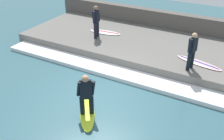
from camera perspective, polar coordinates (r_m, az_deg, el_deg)
The scene contains 10 objects.
ground_plane at distance 9.79m, azimuth -1.86°, elevation -5.24°, with size 28.00×28.00×0.00m, color #335B66.
concrete_ledge at distance 12.95m, azimuth 7.52°, elevation 5.02°, with size 4.40×12.55×0.50m, color #66635E.
back_wall at distance 14.94m, azimuth 11.22°, elevation 9.90°, with size 0.50×13.18×1.35m, color #544F49.
wave_foam_crest at distance 10.85m, azimuth 2.14°, elevation -0.88°, with size 0.93×11.92×0.17m, color white.
surfboard_riding at distance 8.86m, azimuth -5.39°, elevation -9.45°, with size 1.75×1.40×0.06m.
surfer_riding at distance 8.36m, azimuth -5.65°, elevation -5.00°, with size 0.56×0.56×1.45m.
surfer_waiting_near at distance 13.00m, azimuth -3.47°, elevation 10.81°, with size 0.54×0.32×1.61m.
surfboard_waiting_near at distance 13.87m, azimuth -1.50°, elevation 8.24°, with size 0.74×1.77×0.07m.
surfer_waiting_far at distance 10.46m, azimuth 17.08°, elevation 4.34°, with size 0.50×0.31×1.52m.
surfboard_waiting_far at distance 11.34m, azimuth 18.37°, elevation 1.50°, with size 0.92×2.03×0.07m.
Camera 1 is at (-6.87, -4.13, 5.61)m, focal length 42.00 mm.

